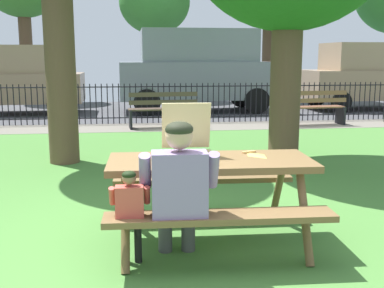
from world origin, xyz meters
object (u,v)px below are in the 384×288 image
child_at_table (130,209)px  parked_car_right (198,68)px  picnic_table_foreground (210,178)px  far_tree_center (155,3)px  parked_car_center (14,79)px  parked_car_far_right (375,75)px  park_bench_center (163,110)px  pizza_slice_on_table (255,154)px  pizza_box_open (187,146)px  adult_at_table (179,188)px  park_bench_right (313,108)px

child_at_table → parked_car_right: 11.19m
picnic_table_foreground → far_tree_center: far_tree_center is taller
parked_car_center → parked_car_far_right: bearing=0.0°
park_bench_center → parked_car_right: size_ratio=0.34×
pizza_slice_on_table → far_tree_center: far_tree_center is taller
child_at_table → parked_car_right: bearing=79.6°
picnic_table_foreground → parked_car_far_right: size_ratio=0.39×
park_bench_center → far_tree_center: far_tree_center is taller
picnic_table_foreground → pizza_box_open: bearing=166.8°
parked_car_far_right → far_tree_center: (-6.81, 4.07, 2.55)m
picnic_table_foreground → park_bench_center: size_ratio=1.13×
adult_at_table → parked_car_center: (-3.77, 10.96, 0.35)m
park_bench_center → parked_car_center: size_ratio=0.41×
adult_at_table → parked_car_right: bearing=81.5°
picnic_table_foreground → parked_car_far_right: (7.01, 10.47, 0.50)m
pizza_box_open → far_tree_center: far_tree_center is taller
child_at_table → parked_car_center: (-3.39, 10.98, 0.51)m
park_bench_center → park_bench_right: (3.67, 0.00, 0.00)m
pizza_slice_on_table → parked_car_right: size_ratio=0.06×
park_bench_right → parked_car_right: 4.21m
park_bench_center → parked_car_right: parked_car_right is taller
park_bench_center → far_tree_center: size_ratio=0.33×
adult_at_table → parked_car_center: 11.60m
pizza_slice_on_table → parked_car_center: bearing=113.7°
pizza_box_open → parked_car_right: (1.50, 10.42, 0.42)m
pizza_box_open → parked_car_center: 11.13m
picnic_table_foreground → pizza_box_open: (-0.20, 0.05, 0.29)m
park_bench_right → parked_car_far_right: parked_car_far_right is taller
child_at_table → park_bench_right: 8.79m
child_at_table → parked_car_right: size_ratio=0.17×
parked_car_far_right → pizza_slice_on_table: bearing=-122.4°
far_tree_center → child_at_table: bearing=-93.4°
picnic_table_foreground → pizza_slice_on_table: pizza_slice_on_table is taller
parked_car_center → child_at_table: bearing=-72.8°
pizza_slice_on_table → parked_car_center: 11.29m
child_at_table → far_tree_center: (0.90, 15.04, 3.15)m
park_bench_center → parked_car_far_right: 7.79m
park_bench_right → adult_at_table: bearing=-117.8°
child_at_table → parked_car_right: (2.01, 10.98, 0.80)m
adult_at_table → far_tree_center: bearing=88.0°
pizza_slice_on_table → adult_at_table: size_ratio=0.24×
picnic_table_foreground → parked_car_far_right: 12.61m
child_at_table → far_tree_center: size_ratio=0.17×
adult_at_table → child_at_table: (-0.38, -0.02, -0.16)m
parked_car_right → park_bench_right: bearing=-54.7°
pizza_slice_on_table → far_tree_center: 14.69m
pizza_slice_on_table → parked_car_far_right: bearing=57.6°
picnic_table_foreground → far_tree_center: 14.85m
park_bench_center → park_bench_right: size_ratio=1.00×
picnic_table_foreground → park_bench_right: bearing=62.6°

